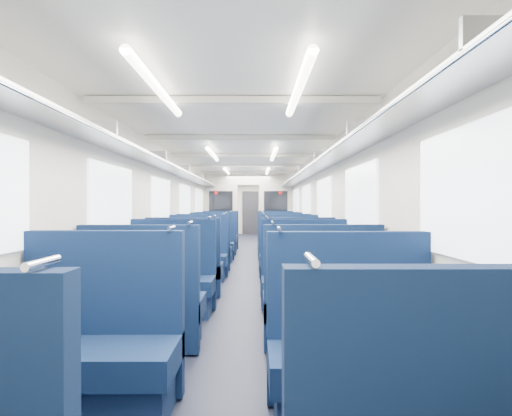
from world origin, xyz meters
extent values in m
cube|color=black|center=(0.00, 0.00, 0.00)|extent=(2.80, 18.00, 0.01)
cube|color=silver|center=(0.00, 0.00, 2.35)|extent=(2.80, 18.00, 0.01)
cube|color=beige|center=(-1.40, 0.00, 1.18)|extent=(0.02, 18.00, 2.35)
cube|color=#111E39|center=(-1.39, 0.00, 0.35)|extent=(0.03, 17.90, 0.70)
cube|color=beige|center=(1.40, 0.00, 1.18)|extent=(0.02, 18.00, 2.35)
cube|color=#111E39|center=(1.39, 0.00, 0.35)|extent=(0.03, 17.90, 0.70)
cube|color=beige|center=(0.00, 9.00, 1.18)|extent=(2.80, 0.02, 2.35)
cube|color=#B2B5BA|center=(-1.22, 0.00, 1.97)|extent=(0.34, 17.40, 0.04)
cylinder|color=silver|center=(-1.04, 0.00, 1.95)|extent=(0.02, 17.40, 0.02)
cube|color=#B2B5BA|center=(-1.22, -6.00, 2.05)|extent=(0.34, 0.03, 0.14)
cube|color=#B2B5BA|center=(-1.22, -4.00, 2.05)|extent=(0.34, 0.03, 0.14)
cube|color=#B2B5BA|center=(-1.22, -2.00, 2.05)|extent=(0.34, 0.03, 0.14)
cube|color=#B2B5BA|center=(-1.22, 0.00, 2.05)|extent=(0.34, 0.03, 0.14)
cube|color=#B2B5BA|center=(-1.22, 2.00, 2.05)|extent=(0.34, 0.03, 0.14)
cube|color=#B2B5BA|center=(-1.22, 4.00, 2.05)|extent=(0.34, 0.03, 0.14)
cube|color=#B2B5BA|center=(-1.22, 6.00, 2.05)|extent=(0.34, 0.03, 0.14)
cube|color=#B2B5BA|center=(-1.22, 8.00, 2.05)|extent=(0.34, 0.03, 0.14)
cube|color=#B2B5BA|center=(1.22, 0.00, 1.97)|extent=(0.34, 17.40, 0.04)
cylinder|color=silver|center=(1.04, 0.00, 1.95)|extent=(0.02, 17.40, 0.02)
cube|color=#B2B5BA|center=(1.22, -8.00, 2.05)|extent=(0.34, 0.03, 0.14)
cube|color=#B2B5BA|center=(1.22, -6.00, 2.05)|extent=(0.34, 0.03, 0.14)
cube|color=#B2B5BA|center=(1.22, -4.00, 2.05)|extent=(0.34, 0.03, 0.14)
cube|color=#B2B5BA|center=(1.22, -2.00, 2.05)|extent=(0.34, 0.03, 0.14)
cube|color=#B2B5BA|center=(1.22, 0.00, 2.05)|extent=(0.34, 0.03, 0.14)
cube|color=#B2B5BA|center=(1.22, 2.00, 2.05)|extent=(0.34, 0.03, 0.14)
cube|color=#B2B5BA|center=(1.22, 4.00, 2.05)|extent=(0.34, 0.03, 0.14)
cube|color=#B2B5BA|center=(1.22, 6.00, 2.05)|extent=(0.34, 0.03, 0.14)
cube|color=#B2B5BA|center=(1.22, 8.00, 2.05)|extent=(0.34, 0.03, 0.14)
cube|color=white|center=(-1.38, -5.20, 1.42)|extent=(0.02, 1.30, 0.75)
cube|color=white|center=(-1.38, -2.90, 1.42)|extent=(0.02, 1.30, 0.75)
cube|color=white|center=(-1.38, -0.60, 1.42)|extent=(0.02, 1.30, 0.75)
cube|color=white|center=(-1.38, 1.70, 1.42)|extent=(0.02, 1.30, 0.75)
cube|color=white|center=(-1.38, 4.50, 1.42)|extent=(0.02, 1.30, 0.75)
cube|color=white|center=(-1.38, 6.80, 1.42)|extent=(0.02, 1.30, 0.75)
cube|color=white|center=(1.38, -7.50, 1.42)|extent=(0.02, 1.30, 0.75)
cube|color=white|center=(1.38, -5.20, 1.42)|extent=(0.02, 1.30, 0.75)
cube|color=white|center=(1.38, -2.90, 1.42)|extent=(0.02, 1.30, 0.75)
cube|color=white|center=(1.38, -0.60, 1.42)|extent=(0.02, 1.30, 0.75)
cube|color=white|center=(1.38, 1.70, 1.42)|extent=(0.02, 1.30, 0.75)
cube|color=white|center=(1.38, 4.50, 1.42)|extent=(0.02, 1.30, 0.75)
cube|color=white|center=(1.38, 6.80, 1.42)|extent=(0.02, 1.30, 0.75)
cube|color=beige|center=(0.00, -6.00, 2.31)|extent=(2.70, 0.06, 0.06)
cube|color=beige|center=(0.00, -4.00, 2.31)|extent=(2.70, 0.06, 0.06)
cube|color=beige|center=(0.00, -2.00, 2.31)|extent=(2.70, 0.06, 0.06)
cube|color=beige|center=(0.00, 0.00, 2.31)|extent=(2.70, 0.06, 0.06)
cube|color=beige|center=(0.00, 2.00, 2.31)|extent=(2.70, 0.06, 0.06)
cube|color=beige|center=(0.00, 4.00, 2.31)|extent=(2.70, 0.06, 0.06)
cube|color=beige|center=(0.00, 6.00, 2.31)|extent=(2.70, 0.06, 0.06)
cube|color=beige|center=(0.00, 8.00, 2.31)|extent=(2.70, 0.06, 0.06)
cylinder|color=white|center=(-0.55, -6.50, 2.26)|extent=(0.07, 1.60, 0.07)
cylinder|color=white|center=(-0.55, -2.50, 2.26)|extent=(0.07, 1.60, 0.07)
cylinder|color=white|center=(-0.55, 1.00, 2.26)|extent=(0.07, 1.60, 0.07)
cylinder|color=white|center=(-0.55, 5.50, 2.26)|extent=(0.07, 1.60, 0.07)
cylinder|color=white|center=(0.55, -6.50, 2.26)|extent=(0.07, 1.60, 0.07)
cylinder|color=white|center=(0.55, -2.50, 2.26)|extent=(0.07, 1.60, 0.07)
cylinder|color=white|center=(0.55, 1.00, 2.26)|extent=(0.07, 1.60, 0.07)
cylinder|color=white|center=(0.55, 5.50, 2.26)|extent=(0.07, 1.60, 0.07)
cube|color=black|center=(0.00, 8.94, 1.00)|extent=(0.75, 0.06, 2.00)
cube|color=beige|center=(-0.88, 3.05, 1.18)|extent=(1.05, 0.08, 2.35)
cube|color=black|center=(-0.87, 3.00, 1.40)|extent=(0.76, 0.02, 0.80)
cylinder|color=red|center=(-1.02, 2.99, 1.75)|extent=(0.12, 0.01, 0.12)
cube|color=beige|center=(0.88, 3.05, 1.18)|extent=(1.05, 0.08, 2.35)
cube|color=black|center=(0.87, 3.00, 1.40)|extent=(0.76, 0.02, 0.80)
cylinder|color=red|center=(1.02, 2.99, 1.75)|extent=(0.12, 0.01, 0.12)
cube|color=beige|center=(0.00, 3.05, 2.17)|extent=(0.70, 0.08, 0.35)
cylinder|color=silver|center=(-0.37, -8.54, 1.19)|extent=(0.02, 0.16, 0.02)
cylinder|color=silver|center=(0.37, -8.48, 1.19)|extent=(0.02, 0.16, 0.02)
cube|color=#0E2144|center=(-0.83, -7.10, 0.37)|extent=(1.08, 0.57, 0.19)
cube|color=#0E1C39|center=(-0.83, -7.10, 0.14)|extent=(0.99, 0.45, 0.28)
cube|color=#0E2144|center=(-0.83, -6.87, 0.60)|extent=(1.08, 0.10, 1.15)
cylinder|color=silver|center=(-0.37, -6.87, 1.19)|extent=(0.02, 0.16, 0.02)
cube|color=#0E2144|center=(0.83, -7.20, 0.37)|extent=(1.08, 0.57, 0.19)
cube|color=#0E1C39|center=(0.83, -7.20, 0.14)|extent=(0.99, 0.45, 0.28)
cube|color=#0E2144|center=(0.83, -6.97, 0.60)|extent=(1.08, 0.10, 1.15)
cylinder|color=silver|center=(0.37, -6.97, 1.19)|extent=(0.02, 0.16, 0.02)
cube|color=#0E2144|center=(-0.83, -5.84, 0.37)|extent=(1.08, 0.57, 0.19)
cube|color=#0E1C39|center=(-0.83, -5.84, 0.14)|extent=(0.99, 0.45, 0.28)
cube|color=#0E2144|center=(-0.83, -6.07, 0.60)|extent=(1.08, 0.10, 1.15)
cylinder|color=silver|center=(-0.37, -6.07, 1.19)|extent=(0.02, 0.16, 0.02)
cube|color=#0E2144|center=(0.83, -5.80, 0.37)|extent=(1.08, 0.57, 0.19)
cube|color=#0E1C39|center=(0.83, -5.80, 0.14)|extent=(0.99, 0.45, 0.28)
cube|color=#0E2144|center=(0.83, -6.04, 0.60)|extent=(1.08, 0.10, 1.15)
cylinder|color=silver|center=(0.37, -6.04, 1.19)|extent=(0.02, 0.16, 0.02)
cube|color=#0E2144|center=(-0.83, -4.79, 0.37)|extent=(1.08, 0.57, 0.19)
cube|color=#0E1C39|center=(-0.83, -4.79, 0.14)|extent=(0.99, 0.45, 0.28)
cube|color=#0E2144|center=(-0.83, -4.56, 0.60)|extent=(1.08, 0.10, 1.15)
cylinder|color=silver|center=(-0.37, -4.56, 1.19)|extent=(0.02, 0.16, 0.02)
cube|color=#0E2144|center=(0.83, -4.84, 0.37)|extent=(1.08, 0.57, 0.19)
cube|color=#0E1C39|center=(0.83, -4.84, 0.14)|extent=(0.99, 0.45, 0.28)
cube|color=#0E2144|center=(0.83, -4.61, 0.60)|extent=(1.08, 0.10, 1.15)
cylinder|color=silver|center=(0.37, -4.61, 1.19)|extent=(0.02, 0.16, 0.02)
cube|color=#0E2144|center=(-0.83, -3.67, 0.37)|extent=(1.08, 0.57, 0.19)
cube|color=#0E1C39|center=(-0.83, -3.67, 0.14)|extent=(0.99, 0.45, 0.28)
cube|color=#0E2144|center=(-0.83, -3.90, 0.60)|extent=(1.08, 0.10, 1.15)
cylinder|color=silver|center=(-0.37, -3.90, 1.19)|extent=(0.02, 0.16, 0.02)
cube|color=#0E2144|center=(0.83, -3.65, 0.37)|extent=(1.08, 0.57, 0.19)
cube|color=#0E1C39|center=(0.83, -3.65, 0.14)|extent=(0.99, 0.45, 0.28)
cube|color=#0E2144|center=(0.83, -3.88, 0.60)|extent=(1.08, 0.10, 1.15)
cylinder|color=silver|center=(0.37, -3.88, 1.19)|extent=(0.02, 0.16, 0.02)
cube|color=#0E2144|center=(-0.83, -2.54, 0.37)|extent=(1.08, 0.57, 0.19)
cube|color=#0E1C39|center=(-0.83, -2.54, 0.14)|extent=(0.99, 0.45, 0.28)
cube|color=#0E2144|center=(-0.83, -2.30, 0.60)|extent=(1.08, 0.10, 1.15)
cylinder|color=silver|center=(-0.37, -2.30, 1.19)|extent=(0.02, 0.16, 0.02)
cube|color=#0E2144|center=(0.83, -2.59, 0.37)|extent=(1.08, 0.57, 0.19)
cube|color=#0E1C39|center=(0.83, -2.59, 0.14)|extent=(0.99, 0.45, 0.28)
cube|color=#0E2144|center=(0.83, -2.36, 0.60)|extent=(1.08, 0.10, 1.15)
cylinder|color=silver|center=(0.37, -2.36, 1.19)|extent=(0.02, 0.16, 0.02)
cube|color=#0E2144|center=(-0.83, -1.38, 0.37)|extent=(1.08, 0.57, 0.19)
cube|color=#0E1C39|center=(-0.83, -1.38, 0.14)|extent=(0.99, 0.45, 0.28)
cube|color=#0E2144|center=(-0.83, -1.61, 0.60)|extent=(1.08, 0.10, 1.15)
cylinder|color=silver|center=(-0.37, -1.61, 1.19)|extent=(0.02, 0.16, 0.02)
cube|color=#0E2144|center=(0.83, -1.26, 0.37)|extent=(1.08, 0.57, 0.19)
cube|color=#0E1C39|center=(0.83, -1.26, 0.14)|extent=(0.99, 0.45, 0.28)
cube|color=#0E2144|center=(0.83, -1.49, 0.60)|extent=(1.08, 0.10, 1.15)
cylinder|color=silver|center=(0.37, -1.49, 1.19)|extent=(0.02, 0.16, 0.02)
cube|color=#0E2144|center=(-0.83, -0.25, 0.37)|extent=(1.08, 0.57, 0.19)
cube|color=#0E1C39|center=(-0.83, -0.25, 0.14)|extent=(0.99, 0.45, 0.28)
cube|color=#0E2144|center=(-0.83, -0.02, 0.60)|extent=(1.08, 0.10, 1.15)
cylinder|color=silver|center=(-0.37, -0.02, 1.19)|extent=(0.02, 0.16, 0.02)
cube|color=#0E2144|center=(0.83, -0.25, 0.37)|extent=(1.08, 0.57, 0.19)
cube|color=#0E1C39|center=(0.83, -0.25, 0.14)|extent=(0.99, 0.45, 0.28)
cube|color=#0E2144|center=(0.83, -0.02, 0.60)|extent=(1.08, 0.10, 1.15)
cylinder|color=silver|center=(0.37, -0.02, 1.19)|extent=(0.02, 0.16, 0.02)
cube|color=#0E2144|center=(-0.83, 1.09, 0.37)|extent=(1.08, 0.57, 0.19)
cube|color=#0E1C39|center=(-0.83, 1.09, 0.14)|extent=(0.99, 0.45, 0.28)
cube|color=#0E2144|center=(-0.83, 0.86, 0.60)|extent=(1.08, 0.10, 1.15)
cylinder|color=silver|center=(-0.37, 0.86, 1.19)|extent=(0.02, 0.16, 0.02)
cube|color=#0E2144|center=(0.83, 1.03, 0.37)|extent=(1.08, 0.57, 0.19)
cube|color=#0E1C39|center=(0.83, 1.03, 0.14)|extent=(0.99, 0.45, 0.28)
cube|color=#0E2144|center=(0.83, 0.80, 0.60)|extent=(1.08, 0.10, 1.15)
cylinder|color=silver|center=(0.37, 0.80, 1.19)|extent=(0.02, 0.16, 0.02)
cube|color=#0E2144|center=(-0.83, 2.10, 0.37)|extent=(1.08, 0.57, 0.19)
cube|color=#0E1C39|center=(-0.83, 2.10, 0.14)|extent=(0.99, 0.45, 0.28)
cube|color=#0E2144|center=(-0.83, 2.33, 0.60)|extent=(1.08, 0.10, 1.15)
cylinder|color=silver|center=(-0.37, 2.33, 1.19)|extent=(0.02, 0.16, 0.02)
cube|color=#0E2144|center=(0.83, 2.08, 0.37)|extent=(1.08, 0.57, 0.19)
cube|color=#0E1C39|center=(0.83, 2.08, 0.14)|extent=(0.99, 0.45, 0.28)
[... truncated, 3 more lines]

